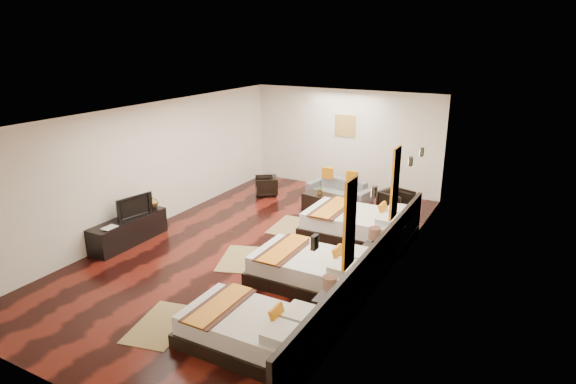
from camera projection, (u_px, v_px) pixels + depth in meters
The scene contains 30 objects.
floor at pixel (257, 247), 10.04m from camera, with size 5.50×9.50×0.01m, color black.
ceiling at pixel (254, 112), 9.18m from camera, with size 5.50×9.50×0.01m, color white.
back_wall at pixel (345, 140), 13.59m from camera, with size 5.50×0.01×2.80m, color silver.
left_wall at pixel (152, 166), 10.85m from camera, with size 0.01×9.50×2.80m, color silver.
right_wall at pixel (390, 204), 8.37m from camera, with size 0.01×9.50×2.80m, color silver.
headboard_panel at pixel (370, 272), 8.01m from camera, with size 0.08×6.60×0.90m, color black.
bed_near at pixel (251, 330), 6.78m from camera, with size 1.94×1.22×0.74m.
bed_mid at pixel (313, 269), 8.49m from camera, with size 2.12×1.33×0.81m.
bed_far at pixel (359, 225), 10.41m from camera, with size 2.30×1.45×0.88m.
nightstand_a at pixel (329, 308), 7.29m from camera, with size 0.40×0.40×0.80m.
nightstand_b at pixel (373, 255), 9.00m from camera, with size 0.42×0.42×0.84m.
jute_mat_near at pixel (162, 324), 7.34m from camera, with size 0.75×1.20×0.01m, color #957C4C.
jute_mat_mid at pixel (241, 259), 9.50m from camera, with size 0.75×1.20×0.01m, color #957C4C.
jute_mat_far at pixel (290, 226), 11.13m from camera, with size 0.75×1.20×0.01m, color #957C4C.
tv_console at pixel (129, 231), 10.18m from camera, with size 0.50×1.80×0.55m, color black.
tv at pixel (133, 206), 10.10m from camera, with size 0.83×0.11×0.48m, color black.
book at pixel (106, 227), 9.60m from camera, with size 0.22×0.29×0.03m, color black.
figurine at pixel (151, 201), 10.64m from camera, with size 0.31×0.31×0.32m, color brown.
sofa at pixel (339, 189), 12.97m from camera, with size 1.77×0.69×0.52m, color slate.
armchair_left at pixel (266, 186), 13.23m from camera, with size 0.57×0.59×0.53m, color black.
armchair_right at pixel (396, 203), 11.72m from camera, with size 0.68×0.70×0.63m, color black.
coffee_table at pixel (323, 203), 12.11m from camera, with size 1.00×0.50×0.40m, color black.
table_plant at pixel (320, 190), 12.04m from camera, with size 0.22×0.19×0.24m, color #2B5C1E.
orange_panel_a at pixel (350, 224), 6.69m from camera, with size 0.04×0.40×1.30m, color #D86014.
orange_panel_b at pixel (395, 183), 8.54m from camera, with size 0.04×0.40×1.30m, color #D86014.
sconce_near at pixel (314, 242), 5.74m from camera, with size 0.07×0.12×0.18m.
sconce_mid at pixel (374, 192), 7.58m from camera, with size 0.07×0.12×0.18m.
sconce_far at pixel (411, 161), 9.42m from camera, with size 0.07×0.12×0.18m.
sconce_lounge at pixel (422, 152), 10.18m from camera, with size 0.07×0.12×0.18m.
gold_artwork at pixel (345, 126), 13.45m from camera, with size 0.60×0.04×0.60m, color #AD873F.
Camera 1 is at (4.93, -7.79, 4.19)m, focal length 30.12 mm.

